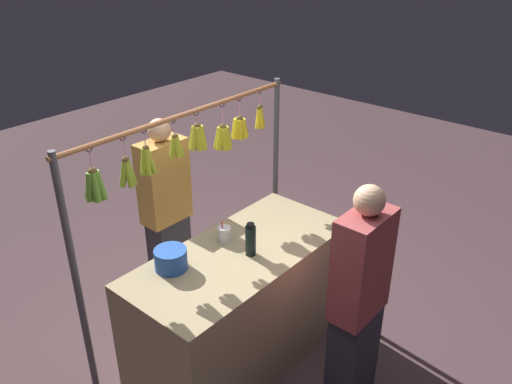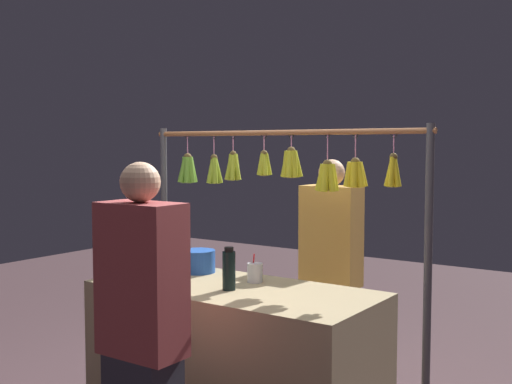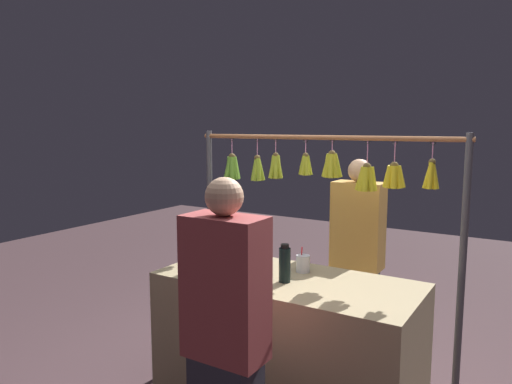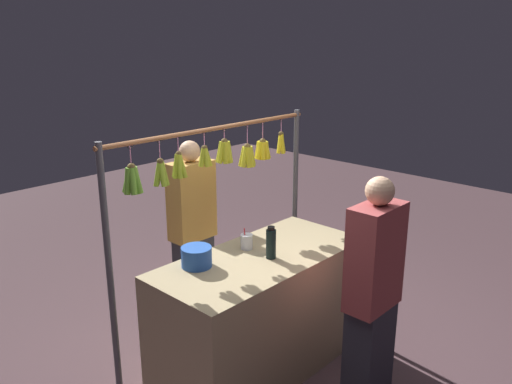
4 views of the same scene
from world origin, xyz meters
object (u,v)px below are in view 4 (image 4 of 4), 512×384
object	(u,v)px
drink_cup	(247,242)
vendor_person	(193,234)
blue_bucket	(197,257)
customer_person	(372,302)
water_bottle	(271,243)

from	to	relation	value
drink_cup	vendor_person	bearing A→B (deg)	-97.76
blue_bucket	customer_person	size ratio (longest dim) A/B	0.13
water_bottle	customer_person	size ratio (longest dim) A/B	0.15
customer_person	water_bottle	bearing A→B (deg)	-82.44
water_bottle	blue_bucket	xyz separation A→B (m)	(0.45, -0.28, -0.04)
blue_bucket	vendor_person	distance (m)	0.91
water_bottle	blue_bucket	world-z (taller)	water_bottle
water_bottle	customer_person	world-z (taller)	customer_person
water_bottle	vendor_person	world-z (taller)	vendor_person
blue_bucket	vendor_person	world-z (taller)	vendor_person
drink_cup	vendor_person	world-z (taller)	vendor_person
blue_bucket	drink_cup	distance (m)	0.45
blue_bucket	vendor_person	bearing A→B (deg)	-128.28
vendor_person	drink_cup	bearing A→B (deg)	82.24
drink_cup	vendor_person	xyz separation A→B (m)	(-0.10, -0.73, -0.17)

